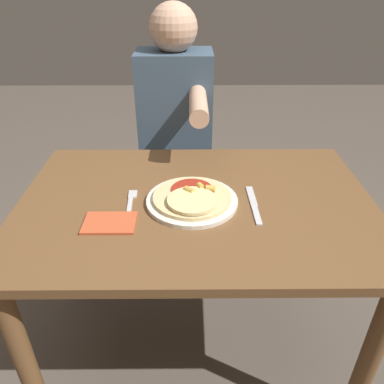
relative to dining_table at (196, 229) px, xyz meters
The scene contains 8 objects.
ground_plane 0.62m from the dining_table, ahead, with size 8.00×8.00×0.00m, color brown.
dining_table is the anchor object (origin of this frame).
plate 0.12m from the dining_table, 137.78° to the right, with size 0.29×0.29×0.01m.
pizza 0.14m from the dining_table, 125.29° to the right, with size 0.25×0.25×0.04m.
fork 0.24m from the dining_table, behind, with size 0.03×0.18×0.00m.
knife 0.22m from the dining_table, 10.43° to the right, with size 0.02×0.22×0.00m.
napkin 0.31m from the dining_table, 153.82° to the right, with size 0.15×0.11×0.01m.
person_diner 0.62m from the dining_table, 97.83° to the left, with size 0.33×0.52×1.27m.
Camera 1 is at (-0.02, -1.02, 1.39)m, focal length 35.00 mm.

